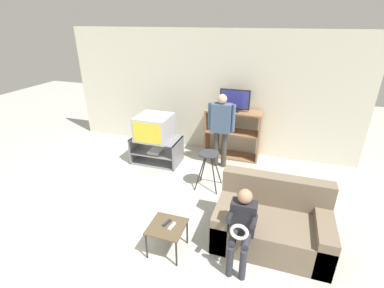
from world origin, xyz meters
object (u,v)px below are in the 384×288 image
(couch, at_px, (272,224))
(media_shelf, at_px, (232,134))
(tv_stand, at_px, (157,150))
(television_flat, at_px, (235,101))
(remote_control_black, at_px, (167,223))
(folding_stool, at_px, (209,160))
(person_standing_adult, at_px, (221,124))
(television_main, at_px, (154,127))
(remote_control_white, at_px, (172,226))
(snack_table, at_px, (167,229))
(person_seated_child, at_px, (242,224))

(couch, bearing_deg, media_shelf, 112.60)
(tv_stand, height_order, television_flat, television_flat)
(remote_control_black, bearing_deg, folding_stool, 102.75)
(remote_control_black, relative_size, person_standing_adult, 0.10)
(television_main, relative_size, television_flat, 1.10)
(couch, bearing_deg, television_main, 146.61)
(remote_control_black, xyz_separation_m, couch, (1.27, 0.56, -0.13))
(remote_control_white, bearing_deg, television_flat, 96.20)
(folding_stool, xyz_separation_m, person_standing_adult, (0.01, 0.83, 0.36))
(television_flat, bearing_deg, snack_table, -95.23)
(television_flat, relative_size, person_standing_adult, 0.41)
(folding_stool, distance_m, remote_control_white, 1.63)
(remote_control_black, bearing_deg, tv_stand, 135.20)
(snack_table, relative_size, remote_control_black, 3.10)
(remote_control_white, bearing_deg, television_main, 129.88)
(person_standing_adult, bearing_deg, person_seated_child, -71.45)
(person_seated_child, bearing_deg, remote_control_black, -176.79)
(folding_stool, bearing_deg, couch, -41.95)
(television_flat, bearing_deg, remote_control_white, -93.94)
(remote_control_black, distance_m, couch, 1.39)
(person_standing_adult, bearing_deg, remote_control_white, -91.19)
(television_flat, height_order, person_seated_child, television_flat)
(person_seated_child, bearing_deg, person_standing_adult, 108.55)
(media_shelf, height_order, couch, media_shelf)
(television_main, relative_size, folding_stool, 0.99)
(tv_stand, distance_m, couch, 2.91)
(television_main, distance_m, person_standing_adult, 1.34)
(person_standing_adult, bearing_deg, couch, -58.63)
(snack_table, distance_m, couch, 1.39)
(couch, distance_m, person_standing_adult, 2.26)
(couch, bearing_deg, remote_control_white, -153.44)
(snack_table, bearing_deg, media_shelf, 84.86)
(folding_stool, bearing_deg, tv_stand, 155.16)
(person_standing_adult, xyz_separation_m, person_seated_child, (0.79, -2.36, -0.30))
(folding_stool, bearing_deg, television_flat, 82.96)
(folding_stool, height_order, remote_control_black, folding_stool)
(remote_control_black, distance_m, person_standing_adult, 2.47)
(remote_control_white, height_order, person_standing_adult, person_standing_adult)
(tv_stand, xyz_separation_m, couch, (2.42, -1.62, 0.02))
(tv_stand, xyz_separation_m, remote_control_black, (1.15, -2.18, 0.15))
(folding_stool, height_order, remote_control_white, folding_stool)
(folding_stool, bearing_deg, media_shelf, 83.18)
(television_flat, height_order, remote_control_black, television_flat)
(tv_stand, distance_m, folding_stool, 1.44)
(television_main, height_order, remote_control_white, television_main)
(television_flat, xyz_separation_m, person_standing_adult, (-0.15, -0.49, -0.35))
(snack_table, relative_size, person_seated_child, 0.44)
(snack_table, xyz_separation_m, remote_control_black, (-0.02, 0.04, 0.06))
(television_main, distance_m, folding_stool, 1.44)
(remote_control_black, distance_m, remote_control_white, 0.09)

